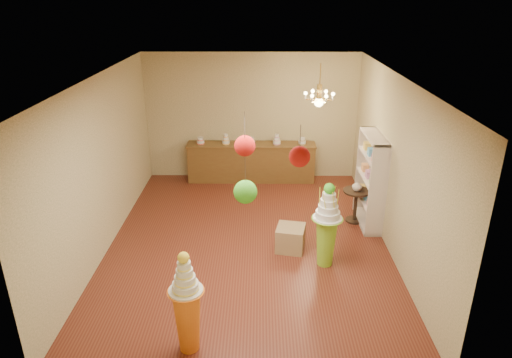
{
  "coord_description": "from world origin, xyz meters",
  "views": [
    {
      "loc": [
        0.21,
        -7.29,
        4.28
      ],
      "look_at": [
        0.14,
        0.0,
        1.25
      ],
      "focal_mm": 32.0,
      "sensor_mm": 36.0,
      "label": 1
    }
  ],
  "objects_px": {
    "sideboard": "(251,161)",
    "round_table": "(356,201)",
    "pedestal_green": "(327,231)",
    "pedestal_orange": "(187,312)"
  },
  "relations": [
    {
      "from": "pedestal_green",
      "to": "pedestal_orange",
      "type": "distance_m",
      "value": 2.81
    },
    {
      "from": "pedestal_green",
      "to": "pedestal_orange",
      "type": "relative_size",
      "value": 1.03
    },
    {
      "from": "pedestal_green",
      "to": "pedestal_orange",
      "type": "height_order",
      "value": "pedestal_green"
    },
    {
      "from": "sideboard",
      "to": "round_table",
      "type": "height_order",
      "value": "sideboard"
    },
    {
      "from": "round_table",
      "to": "sideboard",
      "type": "bearing_deg",
      "value": 134.69
    },
    {
      "from": "pedestal_orange",
      "to": "round_table",
      "type": "relative_size",
      "value": 2.14
    },
    {
      "from": "sideboard",
      "to": "round_table",
      "type": "xyz_separation_m",
      "value": [
        2.1,
        -2.12,
        -0.05
      ]
    },
    {
      "from": "sideboard",
      "to": "round_table",
      "type": "bearing_deg",
      "value": -45.31
    },
    {
      "from": "sideboard",
      "to": "round_table",
      "type": "distance_m",
      "value": 2.99
    },
    {
      "from": "pedestal_green",
      "to": "round_table",
      "type": "distance_m",
      "value": 1.76
    }
  ]
}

